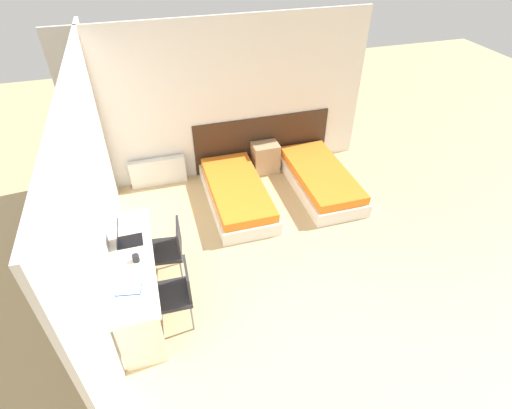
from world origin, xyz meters
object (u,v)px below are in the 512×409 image
chair_near_notebook (176,291)px  laptop (125,238)px  bed_near_window (237,194)px  nightstand (265,158)px  bed_near_door (320,179)px  chair_near_laptop (168,248)px

chair_near_notebook → laptop: bearing=126.5°
chair_near_notebook → bed_near_window: bearing=60.8°
bed_near_window → nightstand: (0.75, 0.81, 0.09)m
bed_near_window → nightstand: 1.10m
nightstand → laptop: (-2.45, -2.17, 0.57)m
bed_near_door → laptop: laptop is taller
nightstand → chair_near_laptop: bearing=-133.3°
nightstand → chair_near_laptop: chair_near_laptop is taller
nightstand → laptop: bearing=-138.6°
nightstand → chair_near_laptop: 2.90m
chair_near_laptop → laptop: bearing=-165.1°
nightstand → chair_near_laptop: (-1.98, -2.10, 0.22)m
bed_near_window → laptop: laptop is taller
nightstand → chair_near_notebook: bearing=-124.8°
chair_near_laptop → bed_near_window: bearing=53.6°
laptop → nightstand: bearing=41.0°
bed_near_door → nightstand: (-0.75, 0.81, 0.09)m
laptop → chair_near_notebook: bearing=-55.8°
chair_near_notebook → laptop: 0.90m
bed_near_window → chair_near_notebook: chair_near_notebook is taller
chair_near_notebook → laptop: (-0.47, 0.68, 0.34)m
bed_near_window → chair_near_laptop: chair_near_laptop is taller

